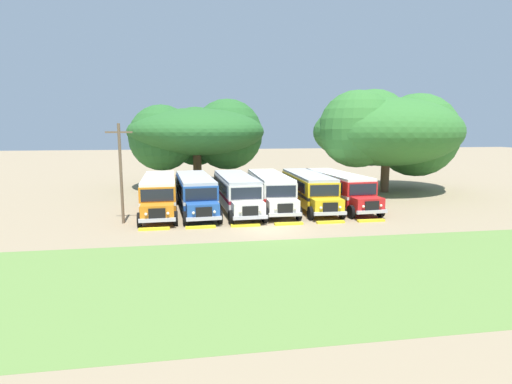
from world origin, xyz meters
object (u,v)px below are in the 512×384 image
Objects in this scene: parked_bus_slot_5 at (338,188)px; secondary_tree at (387,132)px; parked_bus_slot_2 at (236,191)px; parked_bus_slot_1 at (195,192)px; parked_bus_slot_4 at (309,189)px; parked_bus_slot_0 at (159,193)px; broad_shade_tree at (199,134)px; parked_bus_slot_3 at (270,189)px; utility_pole at (121,171)px.

secondary_tree is (8.18, 7.69, 4.71)m from parked_bus_slot_5.
parked_bus_slot_2 is 8.85m from parked_bus_slot_5.
parked_bus_slot_1 is 9.49m from parked_bus_slot_4.
parked_bus_slot_0 is at bearing -95.67° from parked_bus_slot_1.
parked_bus_slot_5 is at bearing -136.79° from secondary_tree.
parked_bus_slot_5 is at bearing 92.40° from parked_bus_slot_4.
broad_shade_tree is at bearing -147.14° from parked_bus_slot_4.
parked_bus_slot_3 is at bearing -94.98° from parked_bus_slot_5.
secondary_tree is at bearing 118.97° from parked_bus_slot_3.
utility_pole reaches higher than parked_bus_slot_0.
utility_pole is at bearing -71.09° from parked_bus_slot_2.
parked_bus_slot_5 is at bearing 86.88° from parked_bus_slot_1.
parked_bus_slot_2 is at bearing -154.40° from secondary_tree.
parked_bus_slot_3 is at bearing -68.67° from broad_shade_tree.
broad_shade_tree reaches higher than parked_bus_slot_3.
parked_bus_slot_0 is 1.00× the size of parked_bus_slot_4.
parked_bus_slot_2 and parked_bus_slot_4 have the same top height.
parked_bus_slot_4 is at bearing 14.45° from utility_pole.
utility_pole is (-5.82, -17.91, -2.28)m from broad_shade_tree.
parked_bus_slot_1 is at bearing -92.85° from broad_shade_tree.
parked_bus_slot_1 is at bearing 86.71° from parked_bus_slot_0.
parked_bus_slot_4 is at bearing 88.24° from parked_bus_slot_3.
secondary_tree is (10.82, 7.75, 4.71)m from parked_bus_slot_4.
broad_shade_tree is at bearing -172.85° from parked_bus_slot_2.
utility_pole is (-17.23, -3.82, 2.13)m from parked_bus_slot_5.
parked_bus_slot_3 is 15.68m from broad_shade_tree.
utility_pole reaches higher than parked_bus_slot_5.
utility_pole is at bearing -108.00° from broad_shade_tree.
broad_shade_tree is at bearing -145.23° from parked_bus_slot_5.
utility_pole is at bearing -81.72° from parked_bus_slot_5.
parked_bus_slot_4 is 17.22m from broad_shade_tree.
utility_pole is at bearing -34.86° from parked_bus_slot_0.
parked_bus_slot_0 is 0.99× the size of parked_bus_slot_5.
parked_bus_slot_0 is 0.65× the size of secondary_tree.
parked_bus_slot_0 is 24.91m from secondary_tree.
parked_bus_slot_0 is 15.43m from broad_shade_tree.
parked_bus_slot_3 is 0.99× the size of parked_bus_slot_5.
parked_bus_slot_5 is 12.17m from secondary_tree.
parked_bus_slot_0 is 6.12m from parked_bus_slot_2.
broad_shade_tree is at bearing 172.53° from parked_bus_slot_1.
broad_shade_tree is at bearing 163.90° from parked_bus_slot_0.
secondary_tree reaches higher than utility_pole.
broad_shade_tree is at bearing 161.90° from secondary_tree.
parked_bus_slot_1 is 22.33m from secondary_tree.
parked_bus_slot_0 is 0.68× the size of broad_shade_tree.
parked_bus_slot_2 is 1.00× the size of parked_bus_slot_5.
parked_bus_slot_5 is (8.84, 0.47, 0.00)m from parked_bus_slot_2.
broad_shade_tree is 18.97m from utility_pole.
parked_bus_slot_0 is at bearing -103.86° from broad_shade_tree.
broad_shade_tree reaches higher than parked_bus_slot_2.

